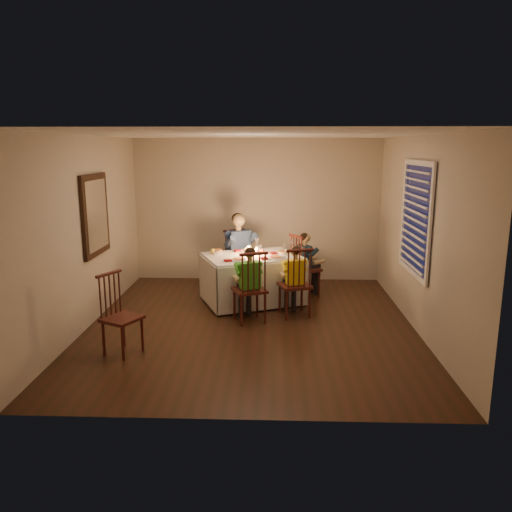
{
  "coord_description": "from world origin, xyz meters",
  "views": [
    {
      "loc": [
        0.31,
        -6.62,
        2.44
      ],
      "look_at": [
        0.06,
        0.15,
        0.96
      ],
      "focal_mm": 35.0,
      "sensor_mm": 36.0,
      "label": 1
    }
  ],
  "objects_px": {
    "dining_table": "(252,269)",
    "chair_extra": "(124,353)",
    "adult": "(239,289)",
    "child_teal": "(305,296)",
    "chair_end": "(305,296)",
    "serving_bowl": "(217,252)",
    "chair_adult": "(239,289)",
    "child_green": "(250,321)",
    "child_yellow": "(294,316)",
    "chair_near_left": "(250,321)",
    "chair_near_right": "(294,316)"
  },
  "relations": [
    {
      "from": "chair_near_right",
      "to": "child_teal",
      "type": "distance_m",
      "value": 1.05
    },
    {
      "from": "chair_near_left",
      "to": "chair_end",
      "type": "height_order",
      "value": "same"
    },
    {
      "from": "child_green",
      "to": "chair_adult",
      "type": "bearing_deg",
      "value": -102.82
    },
    {
      "from": "serving_bowl",
      "to": "dining_table",
      "type": "bearing_deg",
      "value": -11.42
    },
    {
      "from": "dining_table",
      "to": "chair_extra",
      "type": "bearing_deg",
      "value": -147.09
    },
    {
      "from": "dining_table",
      "to": "adult",
      "type": "xyz_separation_m",
      "value": [
        -0.26,
        0.72,
        -0.55
      ]
    },
    {
      "from": "chair_adult",
      "to": "chair_end",
      "type": "bearing_deg",
      "value": -47.73
    },
    {
      "from": "chair_end",
      "to": "chair_extra",
      "type": "distance_m",
      "value": 3.4
    },
    {
      "from": "dining_table",
      "to": "child_teal",
      "type": "xyz_separation_m",
      "value": [
        0.87,
        0.39,
        -0.55
      ]
    },
    {
      "from": "adult",
      "to": "child_teal",
      "type": "height_order",
      "value": "adult"
    },
    {
      "from": "chair_near_right",
      "to": "child_yellow",
      "type": "bearing_deg",
      "value": 180.0
    },
    {
      "from": "chair_near_left",
      "to": "child_yellow",
      "type": "bearing_deg",
      "value": 179.94
    },
    {
      "from": "chair_adult",
      "to": "child_yellow",
      "type": "xyz_separation_m",
      "value": [
        0.91,
        -1.36,
        0.0
      ]
    },
    {
      "from": "child_teal",
      "to": "serving_bowl",
      "type": "bearing_deg",
      "value": 72.07
    },
    {
      "from": "dining_table",
      "to": "chair_near_right",
      "type": "distance_m",
      "value": 1.06
    },
    {
      "from": "chair_adult",
      "to": "child_green",
      "type": "bearing_deg",
      "value": -112.39
    },
    {
      "from": "child_green",
      "to": "chair_near_right",
      "type": "bearing_deg",
      "value": 179.94
    },
    {
      "from": "chair_end",
      "to": "adult",
      "type": "bearing_deg",
      "value": 45.02
    },
    {
      "from": "child_green",
      "to": "child_teal",
      "type": "bearing_deg",
      "value": -145.79
    },
    {
      "from": "dining_table",
      "to": "chair_adult",
      "type": "bearing_deg",
      "value": 87.86
    },
    {
      "from": "chair_extra",
      "to": "child_teal",
      "type": "bearing_deg",
      "value": -15.55
    },
    {
      "from": "dining_table",
      "to": "child_green",
      "type": "bearing_deg",
      "value": -112.01
    },
    {
      "from": "chair_end",
      "to": "chair_near_left",
      "type": "bearing_deg",
      "value": 117.4
    },
    {
      "from": "adult",
      "to": "child_teal",
      "type": "bearing_deg",
      "value": -47.73
    },
    {
      "from": "adult",
      "to": "chair_adult",
      "type": "bearing_deg",
      "value": 0.0
    },
    {
      "from": "child_green",
      "to": "child_yellow",
      "type": "xyz_separation_m",
      "value": [
        0.65,
        0.26,
        0.0
      ]
    },
    {
      "from": "child_green",
      "to": "child_teal",
      "type": "distance_m",
      "value": 1.55
    },
    {
      "from": "adult",
      "to": "child_green",
      "type": "xyz_separation_m",
      "value": [
        0.26,
        -1.62,
        0.0
      ]
    },
    {
      "from": "dining_table",
      "to": "chair_end",
      "type": "xyz_separation_m",
      "value": [
        0.87,
        0.39,
        -0.55
      ]
    },
    {
      "from": "child_teal",
      "to": "serving_bowl",
      "type": "relative_size",
      "value": 5.46
    },
    {
      "from": "chair_end",
      "to": "serving_bowl",
      "type": "xyz_separation_m",
      "value": [
        -1.44,
        -0.27,
        0.79
      ]
    },
    {
      "from": "child_yellow",
      "to": "serving_bowl",
      "type": "relative_size",
      "value": 5.39
    },
    {
      "from": "chair_end",
      "to": "child_yellow",
      "type": "bearing_deg",
      "value": 139.34
    },
    {
      "from": "chair_end",
      "to": "child_teal",
      "type": "distance_m",
      "value": 0.0
    },
    {
      "from": "chair_extra",
      "to": "child_yellow",
      "type": "relative_size",
      "value": 0.94
    },
    {
      "from": "child_yellow",
      "to": "child_teal",
      "type": "bearing_deg",
      "value": -119.08
    },
    {
      "from": "dining_table",
      "to": "child_yellow",
      "type": "distance_m",
      "value": 1.06
    },
    {
      "from": "chair_adult",
      "to": "child_green",
      "type": "xyz_separation_m",
      "value": [
        0.26,
        -1.62,
        0.0
      ]
    },
    {
      "from": "dining_table",
      "to": "chair_extra",
      "type": "distance_m",
      "value": 2.61
    },
    {
      "from": "chair_near_right",
      "to": "serving_bowl",
      "type": "height_order",
      "value": "serving_bowl"
    },
    {
      "from": "chair_near_left",
      "to": "chair_extra",
      "type": "bearing_deg",
      "value": 17.05
    },
    {
      "from": "chair_extra",
      "to": "chair_adult",
      "type": "bearing_deg",
      "value": 4.45
    },
    {
      "from": "chair_adult",
      "to": "chair_near_left",
      "type": "relative_size",
      "value": 1.0
    },
    {
      "from": "chair_near_right",
      "to": "adult",
      "type": "distance_m",
      "value": 1.63
    },
    {
      "from": "dining_table",
      "to": "child_yellow",
      "type": "height_order",
      "value": "dining_table"
    },
    {
      "from": "chair_adult",
      "to": "child_yellow",
      "type": "distance_m",
      "value": 1.63
    },
    {
      "from": "chair_near_left",
      "to": "chair_end",
      "type": "distance_m",
      "value": 1.55
    },
    {
      "from": "chair_end",
      "to": "child_yellow",
      "type": "xyz_separation_m",
      "value": [
        -0.22,
        -1.03,
        0.0
      ]
    },
    {
      "from": "adult",
      "to": "chair_near_right",
      "type": "bearing_deg",
      "value": -87.73
    },
    {
      "from": "chair_near_left",
      "to": "child_green",
      "type": "height_order",
      "value": "child_green"
    }
  ]
}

